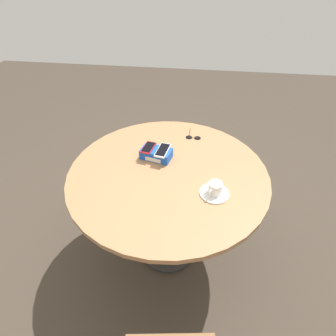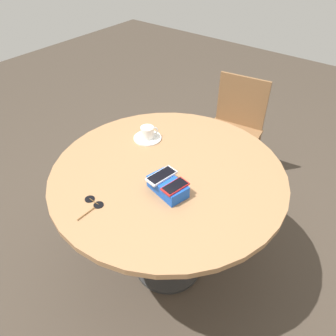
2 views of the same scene
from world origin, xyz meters
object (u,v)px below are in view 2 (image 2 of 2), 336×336
phone_red (175,186)px  sunglasses (93,203)px  phone_white (162,176)px  coffee_cup (148,132)px  round_table (168,186)px  saucer (148,138)px  chair_near_window (233,132)px  phone_box (168,187)px

phone_red → sunglasses: bearing=44.3°
phone_white → sunglasses: bearing=58.3°
coffee_cup → round_table: bearing=149.4°
phone_red → coffee_cup: (0.40, -0.28, -0.02)m
saucer → chair_near_window: (-0.12, -0.82, -0.33)m
saucer → chair_near_window: bearing=-98.2°
phone_box → saucer: phone_box is taller
phone_box → chair_near_window: 1.17m
round_table → sunglasses: sunglasses is taller
phone_white → sunglasses: phone_white is taller
phone_white → saucer: (0.31, -0.26, -0.06)m
phone_box → sunglasses: (0.21, 0.26, -0.03)m
phone_red → chair_near_window: phone_red is taller
phone_box → chair_near_window: size_ratio=0.24×
phone_white → sunglasses: size_ratio=1.10×
coffee_cup → sunglasses: 0.55m
sunglasses → chair_near_window: size_ratio=0.16×
phone_white → sunglasses: 0.32m
sunglasses → chair_near_window: bearing=-89.0°
phone_white → phone_box: bearing=168.6°
coffee_cup → chair_near_window: (-0.12, -0.82, -0.37)m
round_table → phone_box: (-0.09, 0.11, 0.13)m
phone_red → saucer: size_ratio=0.84×
phone_box → coffee_cup: 0.44m
phone_box → coffee_cup: (0.35, -0.27, 0.01)m
sunglasses → round_table: bearing=-107.9°
sunglasses → coffee_cup: bearing=-75.0°
coffee_cup → sunglasses: bearing=105.0°
sunglasses → chair_near_window: chair_near_window is taller
saucer → chair_near_window: 0.89m
phone_red → saucer: (0.40, -0.28, -0.06)m
round_table → saucer: 0.32m
chair_near_window → sunglasses: bearing=91.0°
phone_box → phone_red: 0.06m
phone_white → chair_near_window: bearing=-80.0°
saucer → sunglasses: (-0.14, 0.53, -0.00)m
phone_box → saucer: bearing=-37.3°
chair_near_window → phone_white: bearing=100.0°
round_table → sunglasses: 0.40m
phone_box → round_table: bearing=-52.4°
round_table → phone_box: 0.19m
coffee_cup → chair_near_window: size_ratio=0.11×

